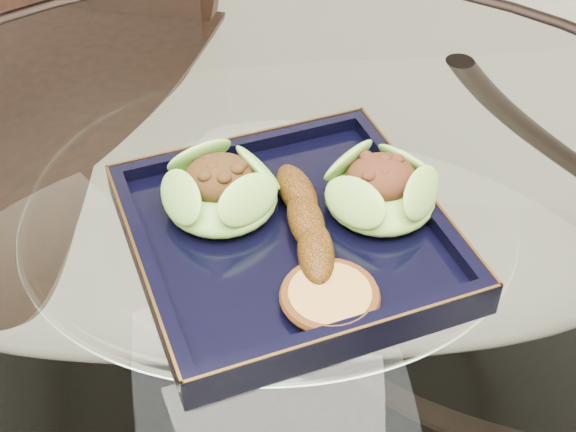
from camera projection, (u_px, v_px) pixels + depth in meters
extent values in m
cylinder|color=white|center=(270.00, 250.00, 0.74)|extent=(1.10, 1.10, 0.01)
torus|color=black|center=(270.00, 250.00, 0.74)|extent=(1.13, 1.13, 0.02)
cylinder|color=black|center=(424.00, 278.00, 1.23)|extent=(0.04, 0.04, 0.75)
cylinder|color=black|center=(52.00, 328.00, 1.16)|extent=(0.04, 0.04, 0.75)
cube|color=black|center=(72.00, 201.00, 1.23)|extent=(0.54, 0.54, 0.04)
cylinder|color=black|center=(161.00, 411.00, 1.23)|extent=(0.03, 0.03, 0.45)
cylinder|color=black|center=(46.00, 224.00, 1.55)|extent=(0.03, 0.03, 0.45)
cylinder|color=black|center=(224.00, 251.00, 1.49)|extent=(0.03, 0.03, 0.45)
cube|color=black|center=(288.00, 241.00, 0.72)|extent=(0.32, 0.32, 0.02)
ellipsoid|color=#579A2C|center=(221.00, 192.00, 0.73)|extent=(0.11, 0.11, 0.04)
ellipsoid|color=#56932A|center=(381.00, 192.00, 0.73)|extent=(0.13, 0.13, 0.04)
ellipsoid|color=#5E3409|center=(306.00, 221.00, 0.71)|extent=(0.03, 0.15, 0.03)
cylinder|color=gold|center=(330.00, 298.00, 0.65)|extent=(0.09, 0.09, 0.01)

